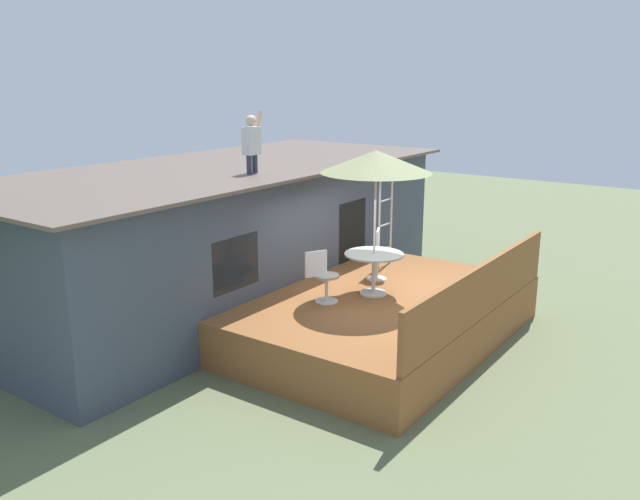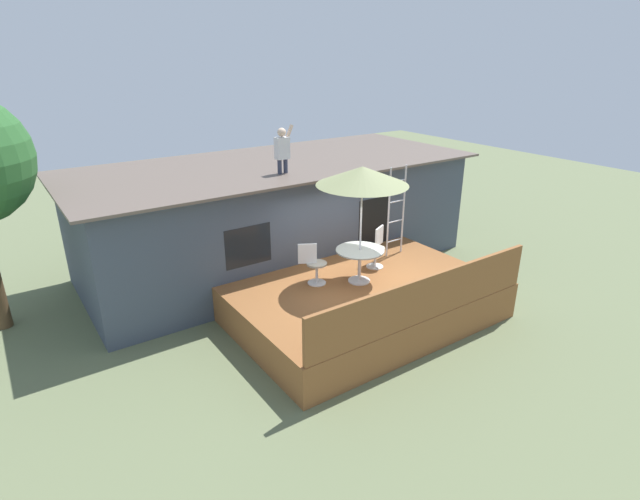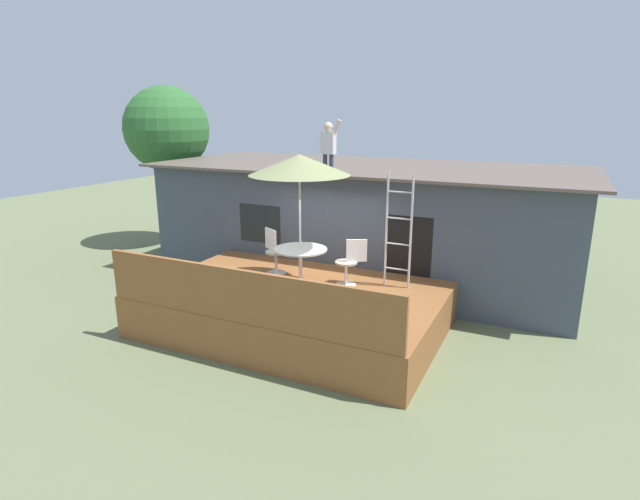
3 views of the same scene
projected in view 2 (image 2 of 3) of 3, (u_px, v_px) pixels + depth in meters
ground_plane at (359, 315)px, 11.13m from camera, size 40.00×40.00×0.00m
house at (277, 214)px, 13.35m from camera, size 10.50×4.50×2.82m
deck at (360, 299)px, 10.98m from camera, size 5.55×3.99×0.80m
deck_railing at (428, 298)px, 9.18m from camera, size 5.45×0.08×0.90m
patio_table at (360, 257)px, 10.68m from camera, size 1.04×1.04×0.74m
patio_umbrella at (362, 176)px, 10.02m from camera, size 1.90×1.90×2.54m
step_ladder at (396, 211)px, 11.96m from camera, size 0.52×0.04×2.20m
person_figure at (282, 147)px, 11.45m from camera, size 0.47×0.20×1.11m
patio_chair_left at (313, 264)px, 10.63m from camera, size 0.58×0.44×0.92m
patio_chair_right at (377, 248)px, 11.51m from camera, size 0.59×0.44×0.92m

